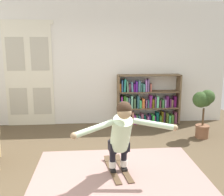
% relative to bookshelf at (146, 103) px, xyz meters
% --- Properties ---
extents(ground_plane, '(7.20, 7.20, 0.00)m').
position_rel_bookshelf_xyz_m(ground_plane, '(-1.02, -2.39, -0.51)').
color(ground_plane, brown).
extents(back_wall, '(6.00, 0.10, 2.90)m').
position_rel_bookshelf_xyz_m(back_wall, '(-1.02, 0.21, 0.94)').
color(back_wall, silver).
rests_on(back_wall, ground).
extents(double_door, '(1.22, 0.05, 2.45)m').
position_rel_bookshelf_xyz_m(double_door, '(-2.74, 0.15, 0.72)').
color(double_door, silver).
rests_on(double_door, ground).
extents(rug, '(2.57, 1.65, 0.01)m').
position_rel_bookshelf_xyz_m(rug, '(-0.91, -2.34, -0.51)').
color(rug, gray).
rests_on(rug, ground).
extents(bookshelf, '(1.50, 0.30, 1.21)m').
position_rel_bookshelf_xyz_m(bookshelf, '(0.00, 0.00, 0.00)').
color(bookshelf, brown).
rests_on(bookshelf, ground).
extents(potted_plant, '(0.44, 0.40, 1.02)m').
position_rel_bookshelf_xyz_m(potted_plant, '(0.97, -1.04, 0.16)').
color(potted_plant, brown).
rests_on(potted_plant, ground).
extents(skis_pair, '(0.40, 0.88, 0.07)m').
position_rel_bookshelf_xyz_m(skis_pair, '(-0.92, -2.31, -0.49)').
color(skis_pair, brown).
rests_on(skis_pair, rug).
extents(person_skier, '(1.48, 0.69, 1.09)m').
position_rel_bookshelf_xyz_m(person_skier, '(-0.89, -2.51, 0.17)').
color(person_skier, white).
rests_on(person_skier, skis_pair).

